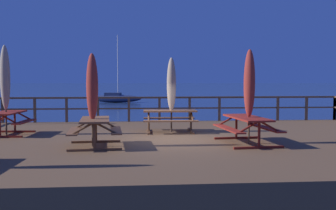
{
  "coord_description": "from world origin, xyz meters",
  "views": [
    {
      "loc": [
        -1.11,
        -12.16,
        2.59
      ],
      "look_at": [
        0.0,
        0.8,
        1.77
      ],
      "focal_mm": 42.65,
      "sensor_mm": 36.0,
      "label": 1
    }
  ],
  "objects": [
    {
      "name": "sailboat_distant",
      "position": [
        -3.25,
        33.97,
        0.51
      ],
      "size": [
        6.2,
        2.71,
        7.72
      ],
      "color": "navy",
      "rests_on": "ground"
    },
    {
      "name": "picnic_table_mid_right",
      "position": [
        -5.28,
        1.37,
        1.32
      ],
      "size": [
        1.51,
        1.74,
        0.78
      ],
      "color": "maroon",
      "rests_on": "wooden_deck"
    },
    {
      "name": "patio_umbrella_tall_mid_right",
      "position": [
        -5.33,
        1.38,
        2.66
      ],
      "size": [
        0.32,
        0.32,
        2.97
      ],
      "color": "#4C3828",
      "rests_on": "wooden_deck"
    },
    {
      "name": "patio_umbrella_tall_back_left",
      "position": [
        -2.23,
        -1.24,
        2.39
      ],
      "size": [
        0.32,
        0.32,
        2.54
      ],
      "color": "#4C3828",
      "rests_on": "wooden_deck"
    },
    {
      "name": "picnic_table_mid_centre",
      "position": [
        0.14,
        1.66,
        1.33
      ],
      "size": [
        1.88,
        1.45,
        0.78
      ],
      "color": "brown",
      "rests_on": "wooden_deck"
    },
    {
      "name": "wooden_deck",
      "position": [
        0.0,
        0.0,
        0.39
      ],
      "size": [
        16.29,
        10.72,
        0.77
      ],
      "primitive_type": "cube",
      "color": "brown",
      "rests_on": "ground"
    },
    {
      "name": "ground_plane",
      "position": [
        0.0,
        0.0,
        0.0
      ],
      "size": [
        600.0,
        600.0,
        0.0
      ],
      "primitive_type": "plane",
      "color": "navy"
    },
    {
      "name": "patio_umbrella_tall_back_right",
      "position": [
        2.15,
        -1.11,
        2.48
      ],
      "size": [
        0.32,
        0.32,
        2.69
      ],
      "color": "#4C3828",
      "rests_on": "wooden_deck"
    },
    {
      "name": "picnic_table_back_left",
      "position": [
        2.11,
        -1.04,
        1.34
      ],
      "size": [
        1.57,
        2.26,
        0.78
      ],
      "color": "maroon",
      "rests_on": "wooden_deck"
    },
    {
      "name": "railing_waterside_far",
      "position": [
        -0.0,
        5.21,
        1.5
      ],
      "size": [
        16.09,
        0.1,
        1.09
      ],
      "color": "brown",
      "rests_on": "wooden_deck"
    },
    {
      "name": "picnic_table_front_left",
      "position": [
        -2.17,
        -1.22,
        1.32
      ],
      "size": [
        1.51,
        1.82,
        0.78
      ],
      "color": "brown",
      "rests_on": "wooden_deck"
    },
    {
      "name": "patio_umbrella_short_back",
      "position": [
        0.19,
        1.64,
        2.42
      ],
      "size": [
        0.32,
        0.32,
        2.6
      ],
      "color": "#4C3828",
      "rests_on": "wooden_deck"
    }
  ]
}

